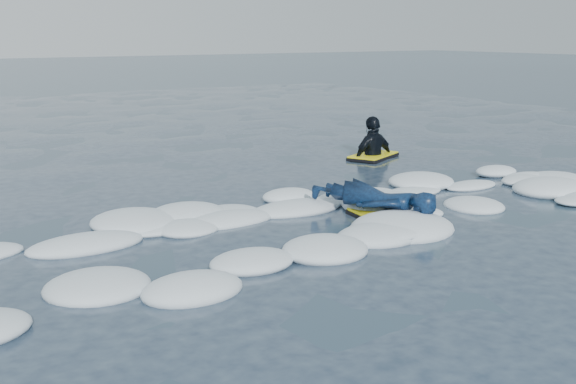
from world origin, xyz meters
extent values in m
plane|color=#162536|center=(0.00, 0.00, 0.00)|extent=(120.00, 120.00, 0.00)
cube|color=black|center=(1.61, 0.51, 0.04)|extent=(0.76, 1.19, 0.06)
cube|color=#FEF015|center=(1.61, 0.51, 0.08)|extent=(0.73, 1.16, 0.02)
imported|color=navy|center=(1.61, 0.76, 0.25)|extent=(1.13, 1.78, 0.40)
cube|color=black|center=(4.35, 4.14, 0.04)|extent=(1.24, 1.01, 0.05)
cube|color=#FEF015|center=(4.35, 4.14, 0.07)|extent=(1.21, 0.98, 0.02)
imported|color=black|center=(4.35, 4.14, -0.03)|extent=(0.99, 0.48, 1.64)
camera|label=1|loc=(-4.12, -6.09, 2.31)|focal=45.00mm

